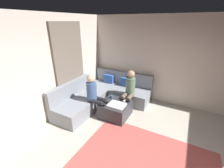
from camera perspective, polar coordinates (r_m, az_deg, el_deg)
wall_back at (r=4.88m, az=25.12°, el=7.19°), size 6.00×0.12×2.70m
wall_left at (r=3.80m, az=-30.44°, el=2.12°), size 0.12×6.00×2.70m
curtain_panel at (r=4.52m, az=-15.79°, el=6.07°), size 0.06×1.10×2.50m
sectional_couch at (r=4.86m, az=-3.31°, el=-4.20°), size 2.10×2.55×0.87m
ottoman at (r=4.24m, az=1.29°, el=-9.66°), size 0.76×0.76×0.42m
folded_blanket at (r=3.99m, az=1.83°, el=-8.07°), size 0.44×0.36×0.04m
coffee_mug at (r=4.34m, az=-0.19°, el=-4.93°), size 0.08×0.08×0.10m
game_remote at (r=4.24m, az=4.86°, el=-6.31°), size 0.05×0.15×0.02m
person_on_couch_back at (r=4.40m, az=6.59°, el=-1.94°), size 0.30×0.60×1.20m
person_on_couch_side at (r=4.11m, az=-6.67°, el=-3.83°), size 0.60×0.30×1.20m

